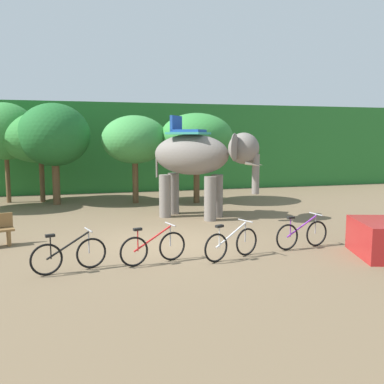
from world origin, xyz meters
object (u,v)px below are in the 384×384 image
tree_right (40,138)px  bike_purple (302,234)px  bike_white (232,244)px  bike_black (69,255)px  tree_center_left (5,132)px  tree_center_right (135,140)px  bike_red (153,248)px  tree_far_right (197,137)px  tree_center (54,135)px  elephant (200,159)px

tree_right → bike_purple: tree_right is taller
bike_white → bike_black: bearing=-179.9°
tree_center_left → bike_purple: (8.89, -10.78, -2.85)m
bike_purple → tree_center_right: bearing=109.8°
bike_black → bike_red: bearing=3.9°
tree_right → tree_far_right: bearing=-16.7°
tree_center_right → bike_white: tree_center_right is taller
tree_center_left → bike_white: (6.70, -11.23, -2.85)m
tree_center → bike_black: 10.45m
elephant → tree_right: bearing=136.7°
tree_far_right → bike_purple: (0.56, -8.50, -2.61)m
tree_center → bike_black: (0.68, -10.07, -2.69)m
tree_right → bike_black: tree_right is taller
tree_right → bike_purple: size_ratio=2.41×
bike_black → tree_center_right: bearing=73.8°
tree_center → bike_red: (2.61, -9.94, -2.69)m
elephant → bike_black: 7.33m
bike_black → tree_center: bearing=93.9°
elephant → bike_black: elephant is taller
tree_center_right → bike_black: bearing=-106.2°
tree_far_right → bike_white: 9.46m
bike_black → bike_red: size_ratio=0.99×
tree_center_left → tree_right: (1.50, -0.23, -0.29)m
tree_center_right → tree_right: bearing=161.0°
tree_center_right → bike_purple: tree_center_right is taller
tree_far_right → bike_red: tree_far_right is taller
tree_right → bike_purple: bearing=-55.0°
elephant → tree_center_right: bearing=113.6°
bike_white → tree_center_right: bearing=96.4°
tree_right → bike_white: (5.20, -11.00, -2.56)m
tree_center → bike_red: bearing=-75.3°
elephant → bike_red: size_ratio=2.35×
bike_red → tree_far_right: bearing=68.0°
tree_center_left → bike_white: size_ratio=2.81×
tree_right → tree_center: tree_center is taller
tree_far_right → bike_red: bearing=-112.0°
tree_far_right → bike_purple: size_ratio=2.40×
bike_red → bike_white: same height
tree_right → bike_white: 12.43m
bike_white → bike_purple: same height
tree_center_left → elephant: size_ratio=1.16×
tree_center_right → bike_red: bearing=-95.2°
tree_right → bike_red: (3.27, -10.87, -2.56)m
tree_center_left → tree_center_right: bearing=-16.4°
tree_center_right → bike_purple: (3.28, -9.12, -2.48)m
tree_right → tree_center: (0.66, -0.93, 0.13)m
tree_right → elephant: tree_right is taller
tree_far_right → elephant: (-0.89, -3.55, -0.79)m
tree_center_right → bike_red: size_ratio=2.38×
tree_far_right → bike_white: (-1.63, -8.95, -2.61)m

